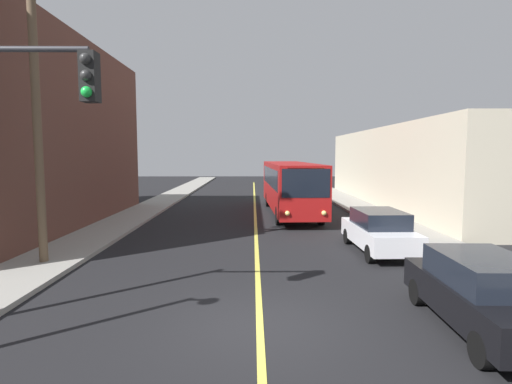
{
  "coord_description": "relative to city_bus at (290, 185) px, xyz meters",
  "views": [
    {
      "loc": [
        -0.15,
        -8.53,
        3.75
      ],
      "look_at": [
        0.0,
        10.1,
        2.0
      ],
      "focal_mm": 28.33,
      "sensor_mm": 36.0,
      "label": 1
    }
  ],
  "objects": [
    {
      "name": "ground_plane",
      "position": [
        -2.2,
        -16.81,
        -1.82
      ],
      "size": [
        120.0,
        120.0,
        0.0
      ],
      "primitive_type": "plane",
      "color": "black"
    },
    {
      "name": "sidewalk_left",
      "position": [
        -9.45,
        -6.81,
        -1.74
      ],
      "size": [
        2.5,
        90.0,
        0.15
      ],
      "primitive_type": "cube",
      "color": "gray",
      "rests_on": "ground"
    },
    {
      "name": "sidewalk_right",
      "position": [
        5.05,
        -6.81,
        -1.74
      ],
      "size": [
        2.5,
        90.0,
        0.15
      ],
      "primitive_type": "cube",
      "color": "gray",
      "rests_on": "ground"
    },
    {
      "name": "lane_stripe_center",
      "position": [
        -2.2,
        -1.81,
        -1.81
      ],
      "size": [
        0.16,
        60.0,
        0.01
      ],
      "primitive_type": "cube",
      "color": "#D8CC4C",
      "rests_on": "ground"
    },
    {
      "name": "building_right_warehouse",
      "position": [
        12.29,
        3.98,
        0.97
      ],
      "size": [
        12.0,
        25.94,
        5.58
      ],
      "color": "beige",
      "rests_on": "ground"
    },
    {
      "name": "city_bus",
      "position": [
        0.0,
        0.0,
        0.0
      ],
      "size": [
        2.98,
        12.23,
        3.2
      ],
      "color": "maroon",
      "rests_on": "ground"
    },
    {
      "name": "parked_car_black",
      "position": [
        2.52,
        -17.11,
        -0.98
      ],
      "size": [
        1.92,
        4.45,
        1.62
      ],
      "color": "black",
      "rests_on": "ground"
    },
    {
      "name": "parked_car_white",
      "position": [
        2.46,
        -10.21,
        -0.98
      ],
      "size": [
        1.91,
        4.44,
        1.62
      ],
      "color": "silver",
      "rests_on": "ground"
    },
    {
      "name": "utility_pole_near",
      "position": [
        -9.41,
        -11.95,
        4.0
      ],
      "size": [
        2.4,
        0.28,
        10.32
      ],
      "color": "brown",
      "rests_on": "sidewalk_left"
    },
    {
      "name": "fire_hydrant",
      "position": [
        4.65,
        -13.35,
        -1.23
      ],
      "size": [
        0.44,
        0.26,
        0.84
      ],
      "color": "red",
      "rests_on": "sidewalk_right"
    }
  ]
}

